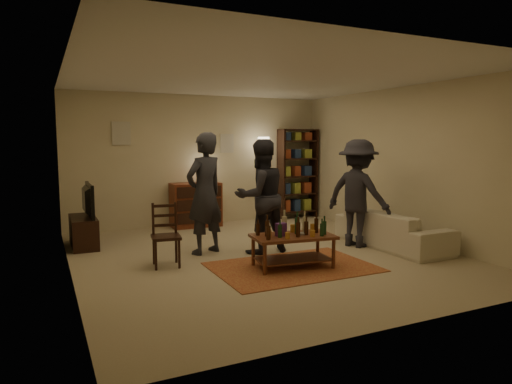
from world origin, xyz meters
TOP-DOWN VIEW (x-y plane):
  - floor at (0.00, 0.00)m, footprint 6.00×6.00m
  - room_shell at (-0.65, 2.98)m, footprint 6.00×6.00m
  - rug at (0.07, -0.79)m, footprint 2.20×1.50m
  - coffee_table at (0.07, -0.79)m, footprint 1.19×0.75m
  - dining_chair at (-1.50, 0.07)m, footprint 0.44×0.44m
  - tv_stand at (-2.44, 1.80)m, footprint 0.40×1.00m
  - dresser at (-0.19, 2.71)m, footprint 1.00×0.50m
  - bookshelf at (2.25, 2.78)m, footprint 0.90×0.34m
  - floor_lamp at (1.32, 2.65)m, footprint 0.36×0.36m
  - sofa at (2.20, -0.40)m, footprint 0.81×2.08m
  - person_left at (-0.76, 0.51)m, footprint 0.81×0.69m
  - person_right at (0.05, 0.18)m, footprint 0.93×0.75m
  - person_by_sofa at (1.70, -0.12)m, footprint 1.02×1.31m

SIDE VIEW (x-z plane):
  - floor at x=0.00m, z-range 0.00..0.00m
  - rug at x=0.07m, z-range 0.00..0.01m
  - sofa at x=2.20m, z-range 0.00..0.61m
  - tv_stand at x=-2.44m, z-range -0.14..0.91m
  - coffee_table at x=0.07m, z-range 0.01..0.81m
  - dining_chair at x=-1.50m, z-range 0.02..0.92m
  - dresser at x=-0.19m, z-range -0.20..1.16m
  - person_by_sofa at x=1.70m, z-range 0.00..1.78m
  - person_right at x=0.05m, z-range 0.00..1.79m
  - person_left at x=-0.76m, z-range 0.00..1.89m
  - bookshelf at x=2.25m, z-range 0.03..2.04m
  - floor_lamp at x=1.32m, z-range 0.65..2.49m
  - room_shell at x=-0.65m, z-range -1.19..4.81m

